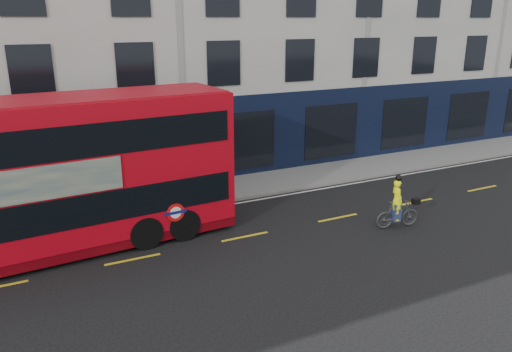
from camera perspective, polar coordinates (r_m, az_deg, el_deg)
ground at (r=16.68m, az=0.95°, el=-8.86°), size 120.00×120.00×0.00m
pavement at (r=22.19m, az=-6.74°, el=-1.97°), size 60.00×3.00×0.12m
kerb at (r=20.86m, az=-5.34°, el=-3.19°), size 60.00×0.12×0.13m
building_terrace at (r=27.11m, az=-12.16°, el=17.30°), size 50.00×10.07×15.00m
road_edge_line at (r=20.62m, az=-5.03°, el=-3.61°), size 58.00×0.10×0.01m
lane_dashes at (r=17.90m, az=-1.26°, el=-6.94°), size 58.00×0.12×0.01m
bus at (r=17.18m, az=-23.58°, el=-0.20°), size 12.80×3.76×5.10m
cyclist at (r=19.15m, az=15.86°, el=-3.76°), size 1.78×0.79×2.05m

